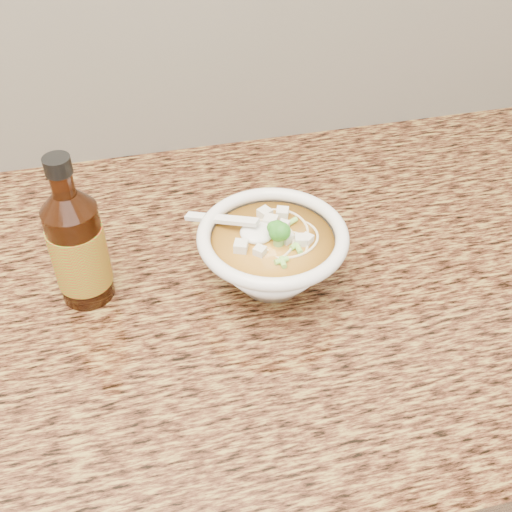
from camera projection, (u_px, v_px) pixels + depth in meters
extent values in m
cylinder|color=white|center=(272.00, 279.00, 0.79)|extent=(0.07, 0.07, 0.01)
torus|color=white|center=(273.00, 236.00, 0.74)|extent=(0.18, 0.18, 0.02)
torus|color=beige|center=(274.00, 248.00, 0.73)|extent=(0.11, 0.11, 0.00)
torus|color=beige|center=(262.00, 237.00, 0.75)|extent=(0.06, 0.06, 0.00)
torus|color=beige|center=(259.00, 243.00, 0.75)|extent=(0.10, 0.10, 0.00)
torus|color=beige|center=(265.00, 240.00, 0.75)|extent=(0.07, 0.07, 0.00)
torus|color=beige|center=(276.00, 242.00, 0.75)|extent=(0.08, 0.08, 0.00)
torus|color=beige|center=(280.00, 235.00, 0.76)|extent=(0.07, 0.07, 0.00)
torus|color=beige|center=(259.00, 244.00, 0.75)|extent=(0.08, 0.08, 0.00)
cube|color=silver|center=(282.00, 250.00, 0.72)|extent=(0.02, 0.02, 0.01)
cube|color=silver|center=(293.00, 217.00, 0.77)|extent=(0.02, 0.02, 0.02)
cube|color=silver|center=(270.00, 251.00, 0.72)|extent=(0.02, 0.02, 0.01)
cube|color=silver|center=(274.00, 248.00, 0.73)|extent=(0.02, 0.02, 0.01)
cube|color=silver|center=(241.00, 224.00, 0.76)|extent=(0.02, 0.02, 0.01)
cube|color=silver|center=(273.00, 263.00, 0.71)|extent=(0.02, 0.02, 0.01)
cube|color=silver|center=(292.00, 251.00, 0.72)|extent=(0.02, 0.02, 0.01)
cube|color=silver|center=(247.00, 223.00, 0.76)|extent=(0.01, 0.01, 0.01)
cube|color=silver|center=(270.00, 210.00, 0.78)|extent=(0.02, 0.02, 0.01)
ellipsoid|color=#196014|center=(279.00, 233.00, 0.73)|extent=(0.03, 0.03, 0.03)
cylinder|color=#8DD853|center=(283.00, 221.00, 0.76)|extent=(0.02, 0.01, 0.01)
cylinder|color=#8DD853|center=(288.00, 258.00, 0.72)|extent=(0.02, 0.01, 0.01)
cylinder|color=#8DD853|center=(265.00, 254.00, 0.72)|extent=(0.02, 0.01, 0.01)
cylinder|color=#8DD853|center=(295.00, 237.00, 0.74)|extent=(0.01, 0.02, 0.01)
cylinder|color=#8DD853|center=(225.00, 240.00, 0.74)|extent=(0.02, 0.02, 0.01)
ellipsoid|color=white|center=(257.00, 233.00, 0.75)|extent=(0.04, 0.04, 0.01)
cube|color=white|center=(221.00, 219.00, 0.76)|extent=(0.08, 0.07, 0.03)
cylinder|color=#381607|center=(80.00, 253.00, 0.73)|extent=(0.08, 0.08, 0.13)
cylinder|color=#381607|center=(62.00, 183.00, 0.67)|extent=(0.03, 0.03, 0.03)
cylinder|color=black|center=(57.00, 165.00, 0.65)|extent=(0.04, 0.04, 0.02)
cylinder|color=red|center=(80.00, 255.00, 0.73)|extent=(0.08, 0.08, 0.08)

